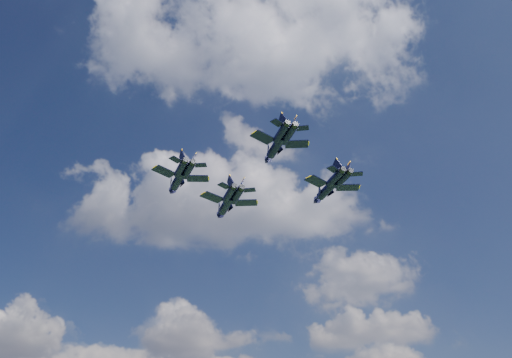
% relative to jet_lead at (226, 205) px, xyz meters
% --- Properties ---
extents(jet_lead, '(13.26, 18.31, 4.35)m').
position_rel_jet_lead_xyz_m(jet_lead, '(0.00, 0.00, 0.00)').
color(jet_lead, black).
extents(jet_left, '(11.30, 15.34, 3.70)m').
position_rel_jet_lead_xyz_m(jet_left, '(-7.67, -17.84, -3.36)').
color(jet_left, black).
extents(jet_right, '(12.68, 17.42, 4.16)m').
position_rel_jet_lead_xyz_m(jet_right, '(23.76, -5.67, 0.00)').
color(jet_right, black).
extents(jet_slot, '(10.67, 14.75, 3.50)m').
position_rel_jet_lead_xyz_m(jet_slot, '(12.99, -28.19, -3.22)').
color(jet_slot, black).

